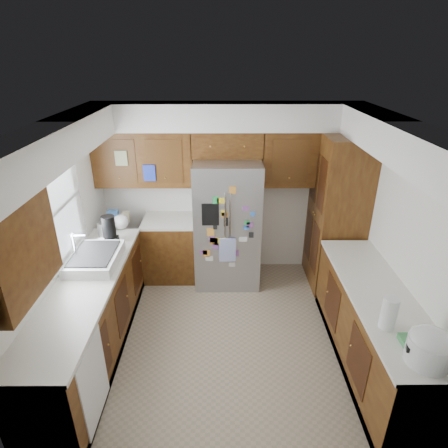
% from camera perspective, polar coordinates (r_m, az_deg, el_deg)
% --- Properties ---
extents(floor, '(3.60, 3.60, 0.00)m').
position_cam_1_polar(floor, '(4.71, 0.63, -16.24)').
color(floor, gray).
rests_on(floor, ground).
extents(room_shell, '(3.64, 3.24, 2.52)m').
position_cam_1_polar(room_shell, '(4.11, -0.81, 6.83)').
color(room_shell, white).
rests_on(room_shell, ground).
extents(left_counter_run, '(1.36, 3.20, 0.92)m').
position_cam_1_polar(left_counter_run, '(4.64, -16.74, -11.42)').
color(left_counter_run, '#401E0C').
rests_on(left_counter_run, ground).
extents(right_counter_run, '(0.63, 2.25, 0.92)m').
position_cam_1_polar(right_counter_run, '(4.36, 21.61, -15.05)').
color(right_counter_run, '#401E0C').
rests_on(right_counter_run, ground).
extents(pantry, '(0.60, 0.90, 2.15)m').
position_cam_1_polar(pantry, '(5.34, 16.80, 1.56)').
color(pantry, '#401E0C').
rests_on(pantry, ground).
extents(fridge, '(0.90, 0.79, 1.80)m').
position_cam_1_polar(fridge, '(5.23, 0.49, 0.08)').
color(fridge, '#9F9EA3').
rests_on(fridge, ground).
extents(bridge_cabinet, '(0.96, 0.34, 0.35)m').
position_cam_1_polar(bridge_cabinet, '(5.10, 0.50, 12.20)').
color(bridge_cabinet, '#401E0C').
rests_on(bridge_cabinet, fridge).
extents(fridge_top_items, '(0.74, 0.31, 0.26)m').
position_cam_1_polar(fridge_top_items, '(5.03, -0.28, 15.40)').
color(fridge_top_items, '#1E54A7').
rests_on(fridge_top_items, bridge_cabinet).
extents(sink_assembly, '(0.52, 0.70, 0.37)m').
position_cam_1_polar(sink_assembly, '(4.45, -19.11, -4.95)').
color(sink_assembly, white).
rests_on(sink_assembly, left_counter_run).
extents(left_counter_clutter, '(0.33, 0.84, 0.38)m').
position_cam_1_polar(left_counter_clutter, '(5.02, -16.55, -0.27)').
color(left_counter_clutter, black).
rests_on(left_counter_clutter, left_counter_run).
extents(rice_cooker, '(0.33, 0.33, 0.29)m').
position_cam_1_polar(rice_cooker, '(3.35, 28.84, -16.04)').
color(rice_cooker, silver).
rests_on(rice_cooker, right_counter_run).
extents(paper_towel, '(0.13, 0.13, 0.30)m').
position_cam_1_polar(paper_towel, '(3.56, 23.85, -12.30)').
color(paper_towel, white).
rests_on(paper_towel, right_counter_run).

